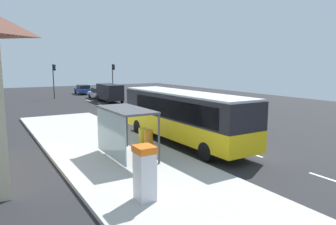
% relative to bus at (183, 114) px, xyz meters
% --- Properties ---
extents(ground_plane, '(56.00, 92.00, 0.04)m').
position_rel_bus_xyz_m(ground_plane, '(1.71, 11.34, -1.86)').
color(ground_plane, '#262628').
extents(sidewalk_platform, '(6.20, 30.00, 0.18)m').
position_rel_bus_xyz_m(sidewalk_platform, '(-4.69, -0.66, -1.75)').
color(sidewalk_platform, beige).
rests_on(sidewalk_platform, ground).
extents(lane_stripe_seg_0, '(0.16, 2.20, 0.01)m').
position_rel_bus_xyz_m(lane_stripe_seg_0, '(1.96, -8.66, -1.84)').
color(lane_stripe_seg_0, silver).
rests_on(lane_stripe_seg_0, ground).
extents(lane_stripe_seg_1, '(0.16, 2.20, 0.01)m').
position_rel_bus_xyz_m(lane_stripe_seg_1, '(1.96, -3.66, -1.84)').
color(lane_stripe_seg_1, silver).
rests_on(lane_stripe_seg_1, ground).
extents(lane_stripe_seg_2, '(0.16, 2.20, 0.01)m').
position_rel_bus_xyz_m(lane_stripe_seg_2, '(1.96, 1.34, -1.84)').
color(lane_stripe_seg_2, silver).
rests_on(lane_stripe_seg_2, ground).
extents(lane_stripe_seg_3, '(0.16, 2.20, 0.01)m').
position_rel_bus_xyz_m(lane_stripe_seg_3, '(1.96, 6.34, -1.84)').
color(lane_stripe_seg_3, silver).
rests_on(lane_stripe_seg_3, ground).
extents(lane_stripe_seg_4, '(0.16, 2.20, 0.01)m').
position_rel_bus_xyz_m(lane_stripe_seg_4, '(1.96, 11.34, -1.84)').
color(lane_stripe_seg_4, silver).
rests_on(lane_stripe_seg_4, ground).
extents(lane_stripe_seg_5, '(0.16, 2.20, 0.01)m').
position_rel_bus_xyz_m(lane_stripe_seg_5, '(1.96, 16.34, -1.84)').
color(lane_stripe_seg_5, silver).
rests_on(lane_stripe_seg_5, ground).
extents(lane_stripe_seg_6, '(0.16, 2.20, 0.01)m').
position_rel_bus_xyz_m(lane_stripe_seg_6, '(1.96, 21.34, -1.84)').
color(lane_stripe_seg_6, silver).
rests_on(lane_stripe_seg_6, ground).
extents(lane_stripe_seg_7, '(0.16, 2.20, 0.01)m').
position_rel_bus_xyz_m(lane_stripe_seg_7, '(1.96, 26.34, -1.84)').
color(lane_stripe_seg_7, silver).
rests_on(lane_stripe_seg_7, ground).
extents(bus, '(2.75, 11.06, 3.21)m').
position_rel_bus_xyz_m(bus, '(0.00, 0.00, 0.00)').
color(bus, yellow).
rests_on(bus, ground).
extents(white_van, '(2.13, 5.25, 2.30)m').
position_rel_bus_xyz_m(white_van, '(3.91, 23.28, -0.50)').
color(white_van, black).
rests_on(white_van, ground).
extents(sedan_near, '(1.86, 4.41, 1.52)m').
position_rel_bus_xyz_m(sedan_near, '(4.01, 36.00, -1.05)').
color(sedan_near, navy).
rests_on(sedan_near, ground).
extents(sedan_far, '(1.94, 4.45, 1.52)m').
position_rel_bus_xyz_m(sedan_far, '(4.01, 28.07, -1.05)').
color(sedan_far, '#B7B7BC').
rests_on(sedan_far, ground).
extents(ticket_machine, '(0.66, 0.76, 1.94)m').
position_rel_bus_xyz_m(ticket_machine, '(-5.96, -6.69, -0.67)').
color(ticket_machine, silver).
rests_on(ticket_machine, sidewalk_platform).
extents(recycling_bin_orange, '(0.52, 0.52, 0.95)m').
position_rel_bus_xyz_m(recycling_bin_orange, '(-2.49, -0.20, -1.19)').
color(recycling_bin_orange, orange).
rests_on(recycling_bin_orange, sidewalk_platform).
extents(recycling_bin_yellow, '(0.52, 0.52, 0.95)m').
position_rel_bus_xyz_m(recycling_bin_yellow, '(-2.49, 0.50, -1.19)').
color(recycling_bin_yellow, yellow).
rests_on(recycling_bin_yellow, sidewalk_platform).
extents(traffic_light_near_side, '(0.49, 0.28, 4.93)m').
position_rel_bus_xyz_m(traffic_light_near_side, '(7.21, 30.53, 1.44)').
color(traffic_light_near_side, '#2D2D2D').
rests_on(traffic_light_near_side, ground).
extents(traffic_light_far_side, '(0.49, 0.28, 4.91)m').
position_rel_bus_xyz_m(traffic_light_far_side, '(-1.39, 31.33, 1.43)').
color(traffic_light_far_side, '#2D2D2D').
rests_on(traffic_light_far_side, ground).
extents(bus_shelter, '(1.80, 4.00, 2.50)m').
position_rel_bus_xyz_m(bus_shelter, '(-4.70, -1.45, 0.25)').
color(bus_shelter, '#4C4C51').
rests_on(bus_shelter, sidewalk_platform).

